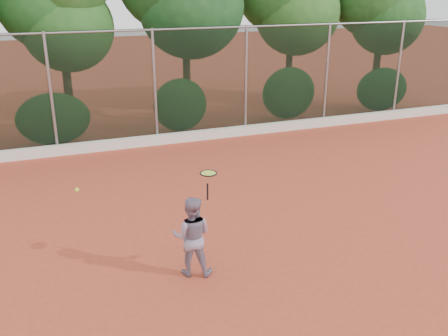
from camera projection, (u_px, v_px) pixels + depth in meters
name	position (u px, v px, depth m)	size (l,w,h in m)	color
ground	(242.00, 246.00, 9.60)	(80.00, 80.00, 0.00)	#B04129
concrete_curb	(159.00, 140.00, 15.53)	(24.00, 0.20, 0.30)	silver
tennis_player	(192.00, 236.00, 8.46)	(0.70, 0.54, 1.43)	gray
chainlink_fence	(155.00, 84.00, 15.09)	(24.09, 0.09, 3.50)	black
tennis_racket	(208.00, 175.00, 8.10)	(0.29, 0.29, 0.51)	black
tennis_ball_in_flight	(77.00, 190.00, 7.92)	(0.07, 0.07, 0.07)	#CAEB35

